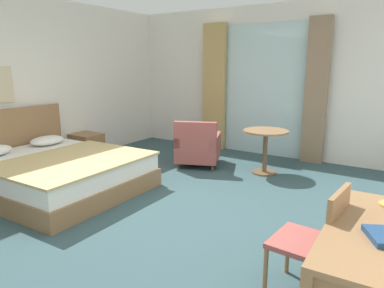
{
  "coord_description": "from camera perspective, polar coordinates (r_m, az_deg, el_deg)",
  "views": [
    {
      "loc": [
        2.55,
        -3.12,
        1.72
      ],
      "look_at": [
        0.26,
        0.38,
        0.76
      ],
      "focal_mm": 32.98,
      "sensor_mm": 36.0,
      "label": 1
    }
  ],
  "objects": [
    {
      "name": "balcony_glass_door",
      "position": [
        6.86,
        11.41,
        8.46
      ],
      "size": [
        1.57,
        0.02,
        2.45
      ],
      "primitive_type": "cube",
      "color": "silver",
      "rests_on": "ground"
    },
    {
      "name": "framed_picture",
      "position": [
        6.04,
        -28.64,
        8.42
      ],
      "size": [
        0.03,
        0.39,
        0.54
      ],
      "color": "beige"
    },
    {
      "name": "bed",
      "position": [
        5.28,
        -21.49,
        -4.05
      ],
      "size": [
        2.29,
        1.93,
        1.05
      ],
      "color": "olive",
      "rests_on": "ground"
    },
    {
      "name": "round_cafe_table",
      "position": [
        5.68,
        11.8,
        0.42
      ],
      "size": [
        0.71,
        0.71,
        0.7
      ],
      "color": "olive",
      "rests_on": "ground"
    },
    {
      "name": "writing_desk",
      "position": [
        2.55,
        27.23,
        -13.93
      ],
      "size": [
        0.6,
        1.34,
        0.72
      ],
      "color": "olive",
      "rests_on": "ground"
    },
    {
      "name": "wall_back",
      "position": [
        6.92,
        11.73,
        9.86
      ],
      "size": [
        5.79,
        0.12,
        2.78
      ],
      "primitive_type": "cube",
      "color": "silver",
      "rests_on": "ground"
    },
    {
      "name": "curtain_panel_right",
      "position": [
        6.46,
        19.43,
        7.93
      ],
      "size": [
        0.38,
        0.1,
        2.49
      ],
      "primitive_type": "cube",
      "color": "#897056",
      "rests_on": "ground"
    },
    {
      "name": "curtain_panel_left",
      "position": [
        7.2,
        3.61,
        9.06
      ],
      "size": [
        0.49,
        0.1,
        2.49
      ],
      "primitive_type": "cube",
      "color": "tan",
      "rests_on": "ground"
    },
    {
      "name": "armchair_by_window",
      "position": [
        6.04,
        0.97,
        -0.53
      ],
      "size": [
        0.95,
        1.0,
        0.81
      ],
      "color": "#9E4C47",
      "rests_on": "ground"
    },
    {
      "name": "wall_left",
      "position": [
        6.23,
        -27.01,
        8.45
      ],
      "size": [
        0.12,
        6.74,
        2.78
      ],
      "primitive_type": "cube",
      "color": "silver",
      "rests_on": "ground"
    },
    {
      "name": "ground",
      "position": [
        4.4,
        -5.64,
        -10.92
      ],
      "size": [
        6.19,
        7.14,
        0.1
      ],
      "primitive_type": "cube",
      "color": "#334C51"
    },
    {
      "name": "desk_chair",
      "position": [
        2.77,
        19.56,
        -14.14
      ],
      "size": [
        0.49,
        0.49,
        0.88
      ],
      "color": "#9E4C47",
      "rests_on": "ground"
    },
    {
      "name": "nightstand",
      "position": [
        6.74,
        -16.63,
        -0.38
      ],
      "size": [
        0.51,
        0.44,
        0.48
      ],
      "color": "olive",
      "rests_on": "ground"
    }
  ]
}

